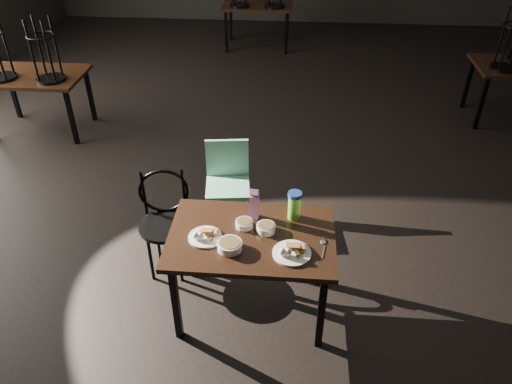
# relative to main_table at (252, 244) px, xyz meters

# --- Properties ---
(main_table) EXTENTS (1.20, 0.80, 0.75)m
(main_table) POSITION_rel_main_table_xyz_m (0.00, 0.00, 0.00)
(main_table) COLOR black
(main_table) RESTS_ON ground
(plate_left) EXTENTS (0.24, 0.24, 0.08)m
(plate_left) POSITION_rel_main_table_xyz_m (-0.33, -0.06, 0.10)
(plate_left) COLOR white
(plate_left) RESTS_ON main_table
(plate_right) EXTENTS (0.27, 0.27, 0.09)m
(plate_right) POSITION_rel_main_table_xyz_m (0.29, -0.18, 0.10)
(plate_right) COLOR white
(plate_right) RESTS_ON main_table
(bowl_near) EXTENTS (0.13, 0.13, 0.05)m
(bowl_near) POSITION_rel_main_table_xyz_m (-0.06, 0.10, 0.11)
(bowl_near) COLOR white
(bowl_near) RESTS_ON main_table
(bowl_far) EXTENTS (0.14, 0.14, 0.05)m
(bowl_far) POSITION_rel_main_table_xyz_m (0.10, 0.06, 0.11)
(bowl_far) COLOR white
(bowl_far) RESTS_ON main_table
(bowl_big) EXTENTS (0.17, 0.17, 0.06)m
(bowl_big) POSITION_rel_main_table_xyz_m (-0.14, -0.16, 0.11)
(bowl_big) COLOR white
(bowl_big) RESTS_ON main_table
(juice_carton) EXTENTS (0.07, 0.07, 0.25)m
(juice_carton) POSITION_rel_main_table_xyz_m (0.00, 0.22, 0.20)
(juice_carton) COLOR #951B77
(juice_carton) RESTS_ON main_table
(water_bottle) EXTENTS (0.13, 0.13, 0.23)m
(water_bottle) POSITION_rel_main_table_xyz_m (0.30, 0.23, 0.20)
(water_bottle) COLOR #89F247
(water_bottle) RESTS_ON main_table
(spoon) EXTENTS (0.05, 0.21, 0.01)m
(spoon) POSITION_rel_main_table_xyz_m (0.51, -0.05, 0.08)
(spoon) COLOR silver
(spoon) RESTS_ON main_table
(bentwood_chair) EXTENTS (0.46, 0.45, 0.92)m
(bentwood_chair) POSITION_rel_main_table_xyz_m (-0.76, 0.44, -0.13)
(bentwood_chair) COLOR black
(bentwood_chair) RESTS_ON ground
(school_chair) EXTENTS (0.44, 0.44, 0.85)m
(school_chair) POSITION_rel_main_table_xyz_m (-0.32, 1.08, -0.16)
(school_chair) COLOR #70AE93
(school_chair) RESTS_ON ground
(bg_table_left) EXTENTS (1.20, 0.80, 1.48)m
(bg_table_left) POSITION_rel_main_table_xyz_m (-2.91, 2.75, 0.08)
(bg_table_left) COLOR black
(bg_table_left) RESTS_ON ground
(bg_table_far) EXTENTS (1.20, 0.80, 1.48)m
(bg_table_far) POSITION_rel_main_table_xyz_m (-0.43, 6.13, 0.08)
(bg_table_far) COLOR black
(bg_table_far) RESTS_ON ground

